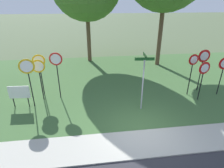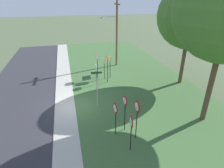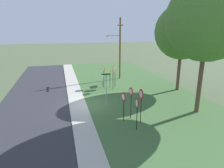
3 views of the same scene
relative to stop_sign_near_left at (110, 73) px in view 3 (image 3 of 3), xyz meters
The scene contains 17 objects.
ground_plane 6.24m from the stop_sign_near_left, 35.50° to the right, with size 160.00×160.00×0.00m, color #4C5B3D.
road_asphalt 9.76m from the stop_sign_near_left, 59.54° to the right, with size 44.00×6.40×0.01m, color #2D2D33.
sidewalk_strip 6.71m from the stop_sign_near_left, 41.28° to the right, with size 44.00×1.60×0.06m, color #ADAA9E.
grass_median 5.77m from the stop_sign_near_left, 27.52° to the left, with size 44.00×12.00×0.04m, color #3D6033.
stop_sign_near_left is the anchor object (origin of this frame).
stop_sign_near_right 0.68m from the stop_sign_near_left, 98.53° to the left, with size 0.72×0.13×2.55m.
stop_sign_far_left 0.99m from the stop_sign_near_left, ahead, with size 0.72×0.11×2.77m.
stop_sign_far_center 0.78m from the stop_sign_near_left, 119.69° to the right, with size 0.77×0.17×2.70m.
yield_sign_near_left 9.59m from the stop_sign_near_left, ahead, with size 0.79×0.10×2.68m.
yield_sign_near_right 10.53m from the stop_sign_near_left, ahead, with size 0.74×0.12×2.38m.
yield_sign_far_left 8.69m from the stop_sign_near_left, ahead, with size 0.65×0.12×2.57m.
yield_sign_far_right 9.04m from the stop_sign_near_left, ahead, with size 0.71×0.13×2.32m.
street_name_post 5.64m from the stop_sign_near_left, 17.35° to the right, with size 0.96×0.81×3.01m.
utility_pole 5.39m from the stop_sign_near_left, 149.78° to the left, with size 2.10×2.20×8.28m.
notice_board 1.53m from the stop_sign_near_left, 147.12° to the right, with size 1.10×0.09×1.25m.
oak_tree_left 9.26m from the stop_sign_near_left, 68.93° to the left, with size 5.98×5.98×9.53m.
oak_tree_right 11.92m from the stop_sign_near_left, 31.51° to the left, with size 6.39×6.39×10.74m.
Camera 3 is at (17.45, -2.13, 7.00)m, focal length 31.83 mm.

